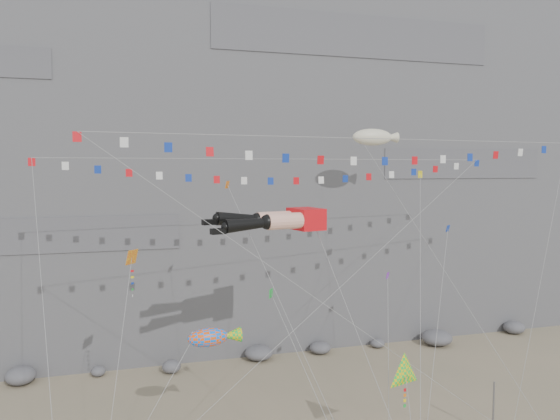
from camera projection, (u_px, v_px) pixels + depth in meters
name	position (u px, v px, depth m)	size (l,w,h in m)	color
cliff	(226.00, 103.00, 62.44)	(80.00, 28.00, 50.00)	slate
talus_boulders	(259.00, 353.00, 50.00)	(60.00, 3.00, 1.20)	slate
anchor_pole_right	(493.00, 409.00, 35.69)	(0.12, 0.12, 3.65)	slate
legs_kite	(277.00, 220.00, 36.12)	(9.42, 14.58, 19.35)	red
flag_banner_upper	(283.00, 159.00, 41.43)	(35.13, 14.56, 27.37)	red
flag_banner_lower	(370.00, 139.00, 35.59)	(35.71, 6.02, 22.04)	red
harlequin_kite	(132.00, 258.00, 33.28)	(3.13, 8.56, 14.37)	red
fish_windsock	(208.00, 338.00, 32.41)	(8.74, 5.80, 11.29)	#FF540D
delta_kite	(405.00, 374.00, 31.76)	(3.58, 6.61, 8.42)	yellow
blimp_windsock	(372.00, 138.00, 46.65)	(7.82, 16.24, 25.97)	beige
small_kite_a	(230.00, 190.00, 36.97)	(5.79, 12.98, 21.14)	orange
small_kite_b	(388.00, 280.00, 37.76)	(4.94, 9.45, 14.09)	purple
small_kite_c	(272.00, 295.00, 34.00)	(3.35, 9.97, 13.67)	green
small_kite_d	(420.00, 179.00, 41.31)	(8.12, 13.81, 22.79)	yellow
small_kite_e	(448.00, 232.00, 39.51)	(7.99, 9.65, 17.54)	#12319F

